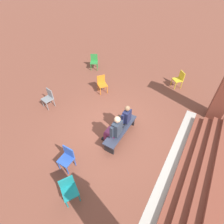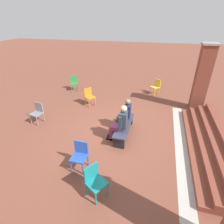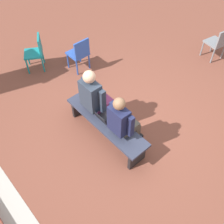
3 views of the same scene
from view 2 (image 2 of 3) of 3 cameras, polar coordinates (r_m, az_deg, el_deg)
ground_plane at (r=6.77m, az=0.93°, el=-6.41°), size 60.00×60.00×0.00m
concrete_strip at (r=6.62m, az=21.51°, el=-9.54°), size 5.70×0.40×0.01m
brick_steps at (r=6.71m, az=29.94°, el=-8.77°), size 4.90×1.20×0.60m
brick_pillar_left_of_steps at (r=8.86m, az=27.32°, el=9.76°), size 0.64×0.64×2.99m
bench at (r=6.43m, az=3.96°, el=-4.73°), size 1.80×0.44×0.45m
person_student at (r=6.58m, az=4.18°, el=-0.48°), size 0.51×0.64×1.29m
person_adult at (r=5.95m, az=2.71°, el=-3.38°), size 0.56×0.71×1.37m
laptop at (r=6.32m, az=4.05°, el=-3.79°), size 0.32×0.29×0.21m
plastic_chair_by_pillar at (r=4.44m, az=-5.78°, el=-21.08°), size 0.58×0.58×0.84m
plastic_chair_foreground at (r=7.78m, az=-23.14°, el=0.12°), size 0.49×0.49×0.84m
plastic_chair_near_bench_left at (r=10.88m, az=-12.30°, el=9.48°), size 0.57×0.57×0.84m
plastic_chair_near_bench_right at (r=5.12m, az=-10.41°, el=-13.33°), size 0.42×0.42×0.84m
plastic_chair_mid_courtyard at (r=10.33m, az=14.20°, el=8.28°), size 0.59×0.59×0.84m
plastic_chair_far_left at (r=8.76m, az=-7.46°, el=5.33°), size 0.59×0.59×0.84m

